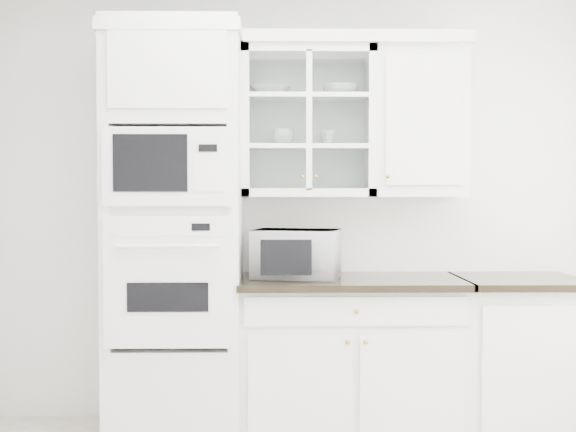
{
  "coord_description": "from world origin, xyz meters",
  "views": [
    {
      "loc": [
        -0.16,
        -2.81,
        1.43
      ],
      "look_at": [
        -0.1,
        1.05,
        1.3
      ],
      "focal_mm": 45.0,
      "sensor_mm": 36.0,
      "label": 1
    }
  ],
  "objects": [
    {
      "name": "room_shell",
      "position": [
        0.0,
        0.43,
        1.78
      ],
      "size": [
        4.0,
        3.5,
        2.7
      ],
      "color": "white",
      "rests_on": "ground"
    },
    {
      "name": "oven_column",
      "position": [
        -0.75,
        1.42,
        1.2
      ],
      "size": [
        0.76,
        0.68,
        2.4
      ],
      "color": "white",
      "rests_on": "ground"
    },
    {
      "name": "base_cabinet_run",
      "position": [
        0.28,
        1.45,
        0.46
      ],
      "size": [
        1.32,
        0.67,
        0.92
      ],
      "color": "white",
      "rests_on": "ground"
    },
    {
      "name": "extra_base_cabinet",
      "position": [
        1.28,
        1.45,
        0.46
      ],
      "size": [
        0.72,
        0.67,
        0.92
      ],
      "color": "white",
      "rests_on": "ground"
    },
    {
      "name": "upper_cabinet_glass",
      "position": [
        0.03,
        1.58,
        1.85
      ],
      "size": [
        0.8,
        0.33,
        0.9
      ],
      "color": "white",
      "rests_on": "room_shell"
    },
    {
      "name": "upper_cabinet_solid",
      "position": [
        0.71,
        1.58,
        1.85
      ],
      "size": [
        0.55,
        0.33,
        0.9
      ],
      "primitive_type": "cube",
      "color": "white",
      "rests_on": "room_shell"
    },
    {
      "name": "crown_molding",
      "position": [
        -0.07,
        1.56,
        2.33
      ],
      "size": [
        2.14,
        0.38,
        0.07
      ],
      "primitive_type": "cube",
      "color": "white",
      "rests_on": "room_shell"
    },
    {
      "name": "countertop_microwave",
      "position": [
        -0.04,
        1.45,
        1.06
      ],
      "size": [
        0.57,
        0.5,
        0.29
      ],
      "primitive_type": "imported",
      "rotation": [
        0.0,
        0.0,
        2.93
      ],
      "color": "white",
      "rests_on": "base_cabinet_run"
    },
    {
      "name": "bowl_a",
      "position": [
        -0.2,
        1.6,
        2.04
      ],
      "size": [
        0.27,
        0.27,
        0.06
      ],
      "primitive_type": "imported",
      "rotation": [
        0.0,
        0.0,
        -0.11
      ],
      "color": "white",
      "rests_on": "upper_cabinet_glass"
    },
    {
      "name": "bowl_b",
      "position": [
        0.23,
        1.58,
        2.04
      ],
      "size": [
        0.23,
        0.23,
        0.07
      ],
      "primitive_type": "imported",
      "rotation": [
        0.0,
        0.0,
        0.06
      ],
      "color": "white",
      "rests_on": "upper_cabinet_glass"
    },
    {
      "name": "cup_a",
      "position": [
        -0.12,
        1.59,
        1.76
      ],
      "size": [
        0.13,
        0.13,
        0.1
      ],
      "primitive_type": "imported",
      "rotation": [
        0.0,
        0.0,
        0.01
      ],
      "color": "white",
      "rests_on": "upper_cabinet_glass"
    },
    {
      "name": "cup_b",
      "position": [
        0.15,
        1.57,
        1.76
      ],
      "size": [
        0.12,
        0.12,
        0.09
      ],
      "primitive_type": "imported",
      "rotation": [
        0.0,
        0.0,
        -0.18
      ],
      "color": "white",
      "rests_on": "upper_cabinet_glass"
    }
  ]
}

